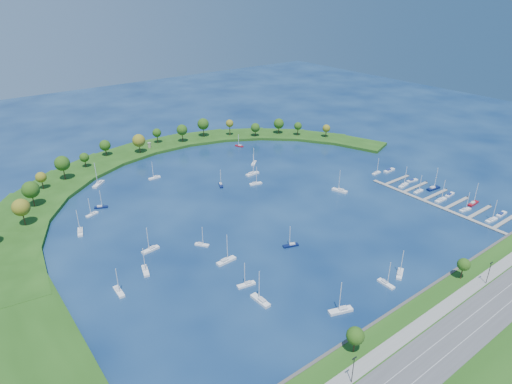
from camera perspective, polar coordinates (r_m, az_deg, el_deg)
ground at (r=243.93m, az=-0.22°, el=-1.56°), size 700.00×700.00×0.00m
south_shoreline at (r=178.33m, az=25.33°, el=-15.61°), size 420.00×43.10×11.60m
breakwater at (r=261.88m, az=-14.90°, el=-0.24°), size 286.74×247.64×2.00m
breakwater_trees at (r=299.99m, az=-13.87°, el=5.30°), size 241.32×91.02×15.27m
harbor_tower at (r=330.63m, az=-13.65°, el=5.92°), size 2.60×2.60×3.90m
dock_system at (r=267.54m, az=22.85°, el=-1.06°), size 24.28×82.00×1.60m
moored_boat_0 at (r=330.41m, az=-2.19°, el=6.04°), size 4.25×6.63×9.48m
moored_boat_1 at (r=208.45m, az=-13.50°, el=-7.19°), size 8.68×3.46×12.40m
moored_boat_2 at (r=172.47m, az=10.93°, el=-14.76°), size 9.70×5.53×13.75m
moored_boat_3 at (r=195.61m, az=-3.90°, el=-8.82°), size 9.43×3.14×13.67m
moored_boat_4 at (r=208.03m, az=-7.03°, el=-6.70°), size 5.57×6.48×9.87m
moored_boat_5 at (r=181.80m, az=-1.26°, el=-11.82°), size 7.95×3.56×11.30m
moored_boat_6 at (r=297.86m, az=-0.27°, el=3.83°), size 7.41×6.98×11.70m
moored_boat_7 at (r=253.82m, az=-19.45°, el=-1.78°), size 7.24×4.75×10.38m
moored_boat_8 at (r=282.70m, az=-19.72°, el=1.04°), size 9.41×8.91×14.89m
moored_boat_9 at (r=280.59m, az=-0.49°, el=2.43°), size 9.34×2.83×13.64m
moored_boat_10 at (r=206.61m, az=4.53°, el=-6.81°), size 7.68×4.28×10.88m
moored_boat_11 at (r=195.19m, az=-14.15°, el=-9.76°), size 4.46×8.52×12.06m
moored_boat_12 at (r=247.61m, az=-20.48°, el=-2.66°), size 7.12×4.09×10.09m
moored_boat_13 at (r=266.96m, az=-0.06°, el=1.16°), size 8.08×3.95×11.45m
moored_boat_14 at (r=232.68m, az=-21.81°, el=-4.76°), size 4.72×8.76×12.40m
moored_boat_15 at (r=186.37m, az=-17.36°, el=-12.12°), size 2.61×8.18×11.90m
moored_boat_16 at (r=197.04m, az=18.14°, el=-9.97°), size 7.98×5.85×11.65m
moored_boat_17 at (r=173.89m, az=0.59°, el=-13.80°), size 3.03×9.46×13.75m
moored_boat_18 at (r=266.10m, az=-4.59°, el=0.98°), size 4.88×7.38×10.59m
moored_boat_19 at (r=282.32m, az=-13.01°, el=1.87°), size 7.68×2.21×11.26m
moored_boat_20 at (r=189.71m, az=16.48°, el=-11.24°), size 2.42×7.77×11.32m
moored_boat_21 at (r=262.55m, az=10.80°, el=0.25°), size 5.32×9.52×13.49m
docked_boat_0 at (r=256.90m, az=28.19°, el=-3.16°), size 8.28×3.00×11.92m
docked_boat_1 at (r=265.86m, az=29.19°, el=-2.52°), size 8.33×2.62×1.68m
docked_boat_2 at (r=261.94m, az=25.46°, el=-2.02°), size 7.60×3.23×10.82m
docked_boat_3 at (r=271.09m, az=26.31°, el=-1.28°), size 8.65×2.86×12.55m
docked_boat_4 at (r=267.68m, az=22.81°, el=-0.90°), size 8.64×2.44×12.69m
docked_boat_5 at (r=276.66m, az=23.79°, el=-0.32°), size 7.98×2.88×1.59m
docked_boat_6 at (r=274.08m, az=20.29°, el=0.14°), size 7.29×2.15×10.67m
docked_boat_7 at (r=281.03m, az=21.99°, el=0.50°), size 9.50×3.62×13.63m
docked_boat_8 at (r=278.98m, az=18.56°, el=0.87°), size 8.91×3.73×12.70m
docked_boat_9 at (r=287.90m, az=19.56°, el=1.42°), size 7.97×3.38×1.57m
docked_boat_10 at (r=292.44m, az=15.33°, el=2.45°), size 7.24×2.50×10.45m
docked_boat_11 at (r=298.73m, az=16.87°, el=2.71°), size 9.16×2.90×1.85m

